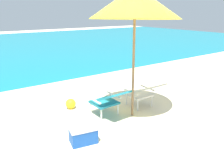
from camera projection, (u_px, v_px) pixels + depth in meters
ground_plane at (59, 74)px, 8.34m from camera, size 40.00×40.00×0.00m
ocean_band at (8, 46)px, 14.74m from camera, size 40.00×18.00×0.01m
lounge_chair_left at (109, 100)px, 4.89m from camera, size 0.56×0.89×0.68m
lounge_chair_right at (144, 92)px, 5.35m from camera, size 0.56×0.88×0.68m
beach_umbrella_center at (135, 3)px, 4.46m from camera, size 2.57×2.57×2.73m
beach_ball at (71, 104)px, 5.40m from camera, size 0.24×0.24×0.24m
cooler_box at (83, 134)px, 4.00m from camera, size 0.52×0.41×0.32m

